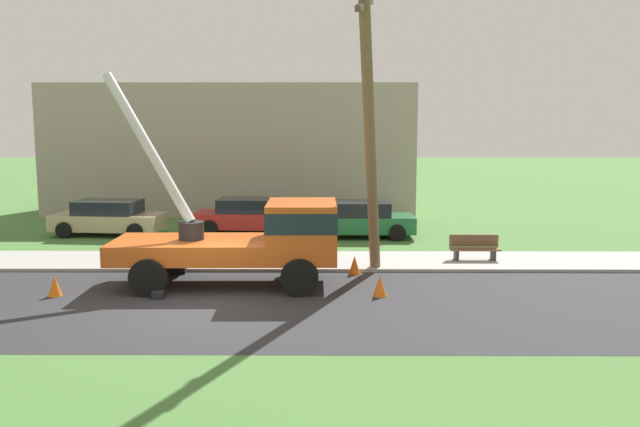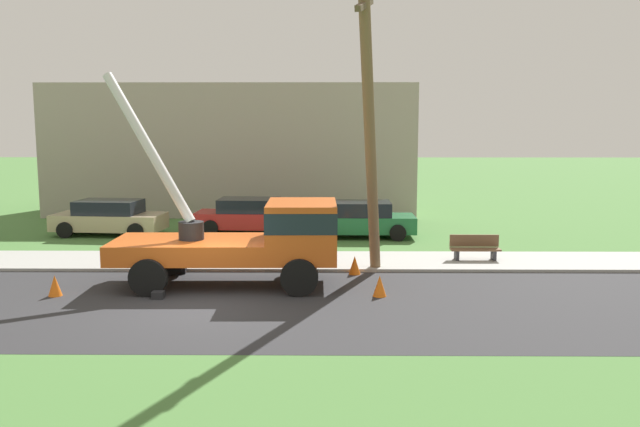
{
  "view_description": "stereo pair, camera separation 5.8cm",
  "coord_description": "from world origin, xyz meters",
  "px_view_note": "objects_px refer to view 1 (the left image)",
  "views": [
    {
      "loc": [
        3.07,
        -16.0,
        4.51
      ],
      "look_at": [
        2.95,
        2.49,
        1.97
      ],
      "focal_mm": 36.92,
      "sensor_mm": 36.0,
      "label": 1
    },
    {
      "loc": [
        3.13,
        -16.0,
        4.51
      ],
      "look_at": [
        2.95,
        2.49,
        1.97
      ],
      "focal_mm": 36.92,
      "sensor_mm": 36.0,
      "label": 2
    }
  ],
  "objects_px": {
    "parked_sedan_green": "(359,219)",
    "traffic_cone_ahead": "(380,286)",
    "utility_truck": "(255,236)",
    "park_bench": "(474,248)",
    "traffic_cone_behind": "(55,286)",
    "parked_sedan_tan": "(109,218)",
    "parked_sedan_red": "(249,216)",
    "leaning_utility_pole": "(369,124)",
    "traffic_cone_curbside": "(355,265)"
  },
  "relations": [
    {
      "from": "parked_sedan_green",
      "to": "traffic_cone_ahead",
      "type": "bearing_deg",
      "value": -89.46
    },
    {
      "from": "utility_truck",
      "to": "park_bench",
      "type": "xyz_separation_m",
      "value": [
        6.83,
        3.06,
        -0.95
      ]
    },
    {
      "from": "traffic_cone_ahead",
      "to": "traffic_cone_behind",
      "type": "height_order",
      "value": "same"
    },
    {
      "from": "parked_sedan_tan",
      "to": "traffic_cone_behind",
      "type": "bearing_deg",
      "value": -79.98
    },
    {
      "from": "parked_sedan_tan",
      "to": "parked_sedan_red",
      "type": "height_order",
      "value": "same"
    },
    {
      "from": "traffic_cone_ahead",
      "to": "parked_sedan_red",
      "type": "xyz_separation_m",
      "value": [
        -4.6,
        10.18,
        0.43
      ]
    },
    {
      "from": "parked_sedan_green",
      "to": "park_bench",
      "type": "height_order",
      "value": "parked_sedan_green"
    },
    {
      "from": "parked_sedan_red",
      "to": "park_bench",
      "type": "distance_m",
      "value": 9.98
    },
    {
      "from": "traffic_cone_behind",
      "to": "parked_sedan_red",
      "type": "distance_m",
      "value": 10.96
    },
    {
      "from": "parked_sedan_red",
      "to": "park_bench",
      "type": "relative_size",
      "value": 2.8
    },
    {
      "from": "leaning_utility_pole",
      "to": "parked_sedan_tan",
      "type": "relative_size",
      "value": 1.92
    },
    {
      "from": "utility_truck",
      "to": "park_bench",
      "type": "height_order",
      "value": "utility_truck"
    },
    {
      "from": "traffic_cone_behind",
      "to": "parked_sedan_green",
      "type": "height_order",
      "value": "parked_sedan_green"
    },
    {
      "from": "leaning_utility_pole",
      "to": "parked_sedan_green",
      "type": "bearing_deg",
      "value": 89.22
    },
    {
      "from": "traffic_cone_curbside",
      "to": "park_bench",
      "type": "distance_m",
      "value": 4.36
    },
    {
      "from": "parked_sedan_red",
      "to": "parked_sedan_green",
      "type": "bearing_deg",
      "value": -13.27
    },
    {
      "from": "traffic_cone_ahead",
      "to": "parked_sedan_green",
      "type": "relative_size",
      "value": 0.13
    },
    {
      "from": "parked_sedan_red",
      "to": "parked_sedan_green",
      "type": "distance_m",
      "value": 4.64
    },
    {
      "from": "traffic_cone_ahead",
      "to": "parked_sedan_red",
      "type": "relative_size",
      "value": 0.13
    },
    {
      "from": "leaning_utility_pole",
      "to": "traffic_cone_curbside",
      "type": "relative_size",
      "value": 15.62
    },
    {
      "from": "traffic_cone_curbside",
      "to": "leaning_utility_pole",
      "type": "bearing_deg",
      "value": -57.12
    },
    {
      "from": "traffic_cone_ahead",
      "to": "parked_sedan_green",
      "type": "distance_m",
      "value": 9.12
    },
    {
      "from": "parked_sedan_tan",
      "to": "parked_sedan_green",
      "type": "xyz_separation_m",
      "value": [
        10.15,
        -0.41,
        0.0
      ]
    },
    {
      "from": "utility_truck",
      "to": "parked_sedan_tan",
      "type": "relative_size",
      "value": 1.49
    },
    {
      "from": "traffic_cone_curbside",
      "to": "parked_sedan_tan",
      "type": "distance_m",
      "value": 11.94
    },
    {
      "from": "leaning_utility_pole",
      "to": "parked_sedan_green",
      "type": "relative_size",
      "value": 1.98
    },
    {
      "from": "parked_sedan_green",
      "to": "traffic_cone_curbside",
      "type": "bearing_deg",
      "value": -94.03
    },
    {
      "from": "utility_truck",
      "to": "leaning_utility_pole",
      "type": "relative_size",
      "value": 0.78
    },
    {
      "from": "traffic_cone_behind",
      "to": "parked_sedan_tan",
      "type": "bearing_deg",
      "value": 100.02
    },
    {
      "from": "parked_sedan_tan",
      "to": "parked_sedan_green",
      "type": "height_order",
      "value": "same"
    },
    {
      "from": "parked_sedan_tan",
      "to": "park_bench",
      "type": "relative_size",
      "value": 2.85
    },
    {
      "from": "utility_truck",
      "to": "traffic_cone_behind",
      "type": "bearing_deg",
      "value": -166.2
    },
    {
      "from": "traffic_cone_curbside",
      "to": "parked_sedan_tan",
      "type": "relative_size",
      "value": 0.12
    },
    {
      "from": "parked_sedan_tan",
      "to": "utility_truck",
      "type": "bearing_deg",
      "value": -50.46
    },
    {
      "from": "traffic_cone_ahead",
      "to": "traffic_cone_curbside",
      "type": "height_order",
      "value": "same"
    },
    {
      "from": "leaning_utility_pole",
      "to": "traffic_cone_ahead",
      "type": "relative_size",
      "value": 15.62
    },
    {
      "from": "leaning_utility_pole",
      "to": "park_bench",
      "type": "bearing_deg",
      "value": 32.3
    },
    {
      "from": "utility_truck",
      "to": "traffic_cone_curbside",
      "type": "xyz_separation_m",
      "value": [
        2.83,
        1.33,
        -1.13
      ]
    },
    {
      "from": "traffic_cone_curbside",
      "to": "parked_sedan_red",
      "type": "bearing_deg",
      "value": 117.99
    },
    {
      "from": "traffic_cone_behind",
      "to": "parked_sedan_green",
      "type": "bearing_deg",
      "value": 47.26
    },
    {
      "from": "parked_sedan_tan",
      "to": "parked_sedan_green",
      "type": "distance_m",
      "value": 10.16
    },
    {
      "from": "parked_sedan_tan",
      "to": "park_bench",
      "type": "xyz_separation_m",
      "value": [
        13.68,
        -5.24,
        -0.25
      ]
    },
    {
      "from": "utility_truck",
      "to": "parked_sedan_tan",
      "type": "bearing_deg",
      "value": 129.54
    },
    {
      "from": "parked_sedan_red",
      "to": "leaning_utility_pole",
      "type": "bearing_deg",
      "value": -61.65
    },
    {
      "from": "leaning_utility_pole",
      "to": "traffic_cone_behind",
      "type": "distance_m",
      "value": 9.58
    },
    {
      "from": "traffic_cone_ahead",
      "to": "parked_sedan_green",
      "type": "height_order",
      "value": "parked_sedan_green"
    },
    {
      "from": "utility_truck",
      "to": "parked_sedan_green",
      "type": "bearing_deg",
      "value": 67.32
    },
    {
      "from": "traffic_cone_behind",
      "to": "parked_sedan_tan",
      "type": "relative_size",
      "value": 0.12
    },
    {
      "from": "parked_sedan_red",
      "to": "parked_sedan_green",
      "type": "height_order",
      "value": "same"
    },
    {
      "from": "traffic_cone_ahead",
      "to": "parked_sedan_red",
      "type": "bearing_deg",
      "value": 114.34
    }
  ]
}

